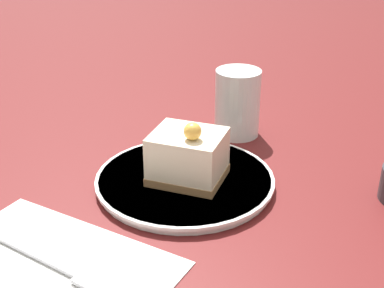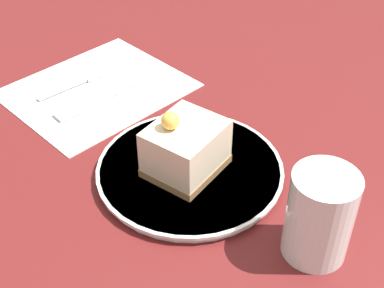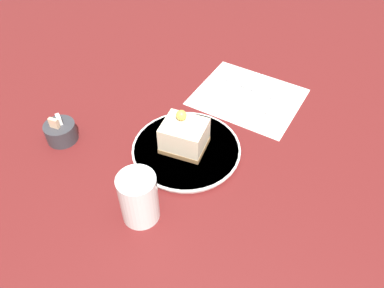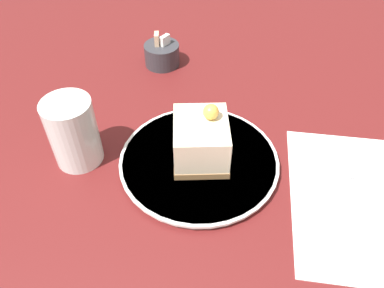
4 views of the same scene
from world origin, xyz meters
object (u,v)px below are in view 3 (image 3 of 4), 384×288
(cake_slice, at_px, (184,136))
(sugar_bowl, at_px, (61,132))
(plate, at_px, (186,150))
(fork, at_px, (237,100))
(drinking_glass, at_px, (139,198))
(knife, at_px, (259,91))

(cake_slice, xyz_separation_m, sugar_bowl, (-0.13, 0.23, -0.02))
(plate, height_order, fork, plate)
(drinking_glass, bearing_deg, fork, 6.49)
(plate, xyz_separation_m, fork, (0.20, 0.01, -0.00))
(sugar_bowl, relative_size, drinking_glass, 0.65)
(fork, height_order, drinking_glass, drinking_glass)
(knife, height_order, drinking_glass, drinking_glass)
(plate, relative_size, sugar_bowl, 3.43)
(cake_slice, height_order, drinking_glass, drinking_glass)
(fork, xyz_separation_m, sugar_bowl, (-0.34, 0.22, 0.02))
(cake_slice, height_order, fork, cake_slice)
(cake_slice, relative_size, drinking_glass, 1.05)
(plate, bearing_deg, sugar_bowl, 120.06)
(fork, relative_size, drinking_glass, 1.74)
(fork, bearing_deg, cake_slice, 176.75)
(fork, bearing_deg, sugar_bowl, 142.27)
(cake_slice, relative_size, knife, 0.65)
(cake_slice, distance_m, drinking_glass, 0.17)
(knife, distance_m, sugar_bowl, 0.47)
(plate, relative_size, fork, 1.29)
(knife, bearing_deg, sugar_bowl, 143.88)
(sugar_bowl, bearing_deg, plate, -59.94)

